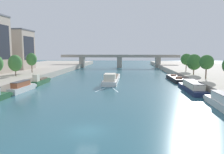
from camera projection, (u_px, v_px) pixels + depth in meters
name	position (u px, v px, depth m)	size (l,w,h in m)	color
ground_plane	(87.00, 131.00, 25.28)	(400.00, 400.00, 0.00)	#2D6070
quay_left	(11.00, 73.00, 82.50)	(36.00, 170.00, 2.05)	#B7AD9E
barge_midriver	(112.00, 79.00, 66.41)	(4.25, 23.29, 3.15)	silver
wake_behind_barge	(108.00, 90.00, 52.12)	(5.60, 5.89, 0.03)	#A0CCD6
moored_boat_left_downstream	(22.00, 87.00, 49.96)	(2.29, 10.37, 2.53)	silver
moored_boat_left_lone	(41.00, 81.00, 60.91)	(1.90, 10.75, 3.19)	#235633
moored_boat_right_downstream	(223.00, 102.00, 34.96)	(2.20, 12.37, 2.57)	silver
moored_boat_right_midway	(192.00, 87.00, 50.28)	(3.39, 15.78, 2.42)	#1E284C
moored_boat_right_end	(175.00, 79.00, 68.52)	(3.34, 15.74, 2.37)	black
tree_left_nearest	(15.00, 63.00, 62.77)	(3.90, 3.90, 6.22)	brown
tree_left_end_of_row	(32.00, 59.00, 73.06)	(3.48, 3.48, 6.71)	brown
tree_right_second	(207.00, 62.00, 56.49)	(3.67, 3.67, 6.36)	brown
tree_right_nearest	(194.00, 62.00, 67.44)	(4.51, 4.51, 6.40)	brown
tree_right_past_mid	(186.00, 59.00, 78.89)	(4.09, 4.09, 6.44)	brown
building_left_tall	(14.00, 49.00, 87.98)	(13.16, 11.77, 16.02)	#A89989
bridge_far	(120.00, 59.00, 124.01)	(67.79, 4.40, 7.36)	gray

